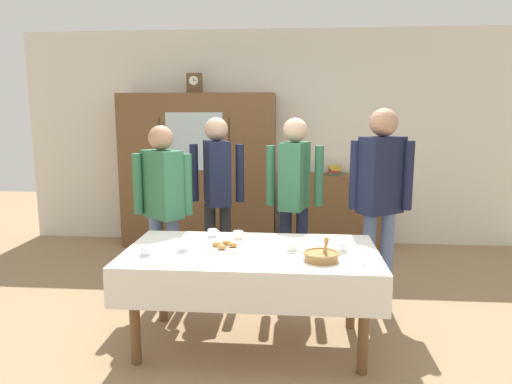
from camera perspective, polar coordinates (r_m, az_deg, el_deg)
The scene contains 21 objects.
ground_plane at distance 3.82m, azimuth -0.26°, elevation -16.59°, with size 12.00×12.00×0.00m, color #997A56.
back_wall at distance 6.07m, azimuth 1.91°, elevation 6.55°, with size 6.40×0.10×2.70m, color silver.
dining_table at distance 3.36m, azimuth -0.62°, elevation -8.78°, with size 1.80×0.95×0.72m.
wall_cabinet at distance 5.93m, azimuth -6.99°, elevation 2.58°, with size 1.92×0.46×1.91m.
mantel_clock at distance 5.90m, azimuth -7.50°, elevation 13.01°, with size 0.18×0.11×0.24m.
bookshelf_low at distance 5.96m, azimuth 9.41°, elevation -2.28°, with size 1.18×0.35×0.92m.
book_stack at distance 5.88m, azimuth 9.55°, elevation 2.65°, with size 0.17×0.23×0.11m.
tea_cup_center at distance 3.31m, azimuth -13.20°, elevation -7.10°, with size 0.13×0.13×0.06m.
tea_cup_mid_right at distance 3.70m, azimuth -5.30°, elevation -5.10°, with size 0.13×0.13×0.06m.
tea_cup_far_right at distance 3.34m, azimuth 4.39°, elevation -6.74°, with size 0.13×0.13×0.06m.
tea_cup_far_left at distance 3.63m, azimuth -2.17°, elevation -5.34°, with size 0.13×0.13×0.06m.
tea_cup_back_edge at distance 3.37m, azimuth -8.88°, elevation -6.66°, with size 0.13×0.13×0.06m.
tea_cup_near_right at distance 3.36m, azimuth 10.43°, elevation -6.72°, with size 0.13×0.13×0.06m.
bread_basket at distance 3.15m, azimuth 7.96°, elevation -7.68°, with size 0.24×0.24×0.16m.
pastry_plate at distance 3.39m, azimuth -3.85°, elevation -6.67°, with size 0.28×0.28×0.05m.
spoon_far_right at distance 3.48m, azimuth 3.35°, elevation -6.45°, with size 0.12×0.02×0.01m.
spoon_front_edge at distance 3.13m, azimuth 12.53°, elevation -8.54°, with size 0.12×0.02×0.01m.
person_by_cabinet at distance 4.29m, azimuth 4.70°, elevation 0.42°, with size 0.52×0.40×1.64m.
person_behind_table_left at distance 4.14m, azimuth -11.29°, elevation -0.69°, with size 0.52×0.38×1.58m.
person_behind_table_right at distance 4.49m, azimuth -4.76°, elevation 0.84°, with size 0.52×0.41×1.64m.
person_beside_shelf at distance 4.04m, azimuth 14.95°, elevation 0.34°, with size 0.52×0.37×1.72m.
Camera 1 is at (0.30, -3.40, 1.70)m, focal length 32.84 mm.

